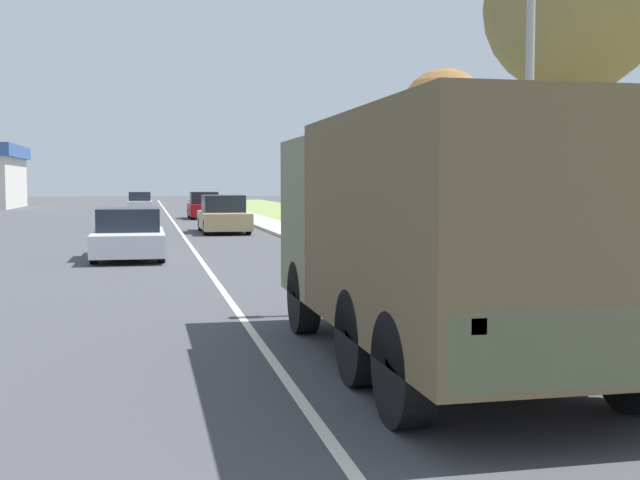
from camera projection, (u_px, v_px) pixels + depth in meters
ground_plane at (177, 227)px, 38.10m from camera, size 180.00×180.00×0.00m
lane_centre_stripe at (177, 227)px, 38.10m from camera, size 0.12×120.00×0.00m
sidewalk_right at (271, 225)px, 39.05m from camera, size 1.80×120.00×0.12m
grass_strip_right at (358, 225)px, 39.98m from camera, size 7.00×120.00×0.02m
military_truck at (440, 227)px, 9.07m from camera, size 2.52×6.69×2.82m
car_nearest_ahead at (129, 236)px, 22.22m from camera, size 1.90×4.39×1.39m
car_second_ahead at (223, 216)px, 33.86m from camera, size 1.92×4.88×1.58m
car_third_ahead at (204, 207)px, 47.05m from camera, size 1.78×4.04×1.57m
car_fourth_ahead at (140, 203)px, 58.24m from camera, size 1.74×3.98×1.43m
pickup_truck at (615, 241)px, 16.51m from camera, size 2.04×5.69×1.94m
lamp_post at (517, 74)px, 13.08m from camera, size 1.69×0.24×6.21m
tree_mid_right at (572, 8)px, 18.03m from camera, size 3.99×3.99×8.05m
tree_far_right at (444, 114)px, 30.67m from camera, size 3.38×3.38×6.44m
utility_box at (558, 274)px, 15.20m from camera, size 0.55×0.45×0.70m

